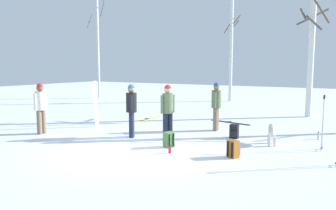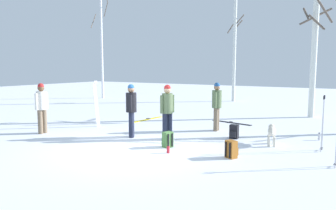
{
  "view_description": "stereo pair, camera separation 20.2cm",
  "coord_description": "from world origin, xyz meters",
  "px_view_note": "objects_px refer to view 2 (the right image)",
  "views": [
    {
      "loc": [
        5.26,
        -7.17,
        2.27
      ],
      "look_at": [
        -0.13,
        2.04,
        1.0
      ],
      "focal_mm": 34.61,
      "sensor_mm": 36.0,
      "label": 1
    },
    {
      "loc": [
        5.43,
        -7.07,
        2.27
      ],
      "look_at": [
        -0.13,
        2.04,
        1.0
      ],
      "focal_mm": 34.61,
      "sensor_mm": 36.0,
      "label": 2
    }
  ],
  "objects_px": {
    "ski_pair_lying_0": "(231,123)",
    "backpack_2": "(168,140)",
    "person_0": "(167,108)",
    "person_2": "(217,103)",
    "backpack_0": "(231,149)",
    "birch_tree_2": "(315,36)",
    "ski_pair_lying_1": "(148,119)",
    "dog": "(272,132)",
    "ski_poles_0": "(323,122)",
    "backpack_1": "(234,132)",
    "person_3": "(42,105)",
    "person_1": "(131,107)",
    "water_bottle_0": "(319,137)",
    "birch_tree_1": "(234,49)",
    "ski_pair_planted_0": "(96,104)",
    "water_bottle_1": "(168,149)",
    "birch_tree_0": "(102,42)"
  },
  "relations": [
    {
      "from": "ski_pair_lying_0",
      "to": "ski_poles_0",
      "type": "relative_size",
      "value": 1.18
    },
    {
      "from": "ski_pair_lying_0",
      "to": "backpack_2",
      "type": "xyz_separation_m",
      "value": [
        -0.13,
        -4.75,
        0.2
      ]
    },
    {
      "from": "ski_pair_lying_0",
      "to": "water_bottle_0",
      "type": "bearing_deg",
      "value": -24.34
    },
    {
      "from": "ski_pair_lying_0",
      "to": "birch_tree_0",
      "type": "distance_m",
      "value": 13.4
    },
    {
      "from": "ski_pair_lying_1",
      "to": "water_bottle_1",
      "type": "relative_size",
      "value": 9.01
    },
    {
      "from": "backpack_2",
      "to": "person_0",
      "type": "bearing_deg",
      "value": 121.82
    },
    {
      "from": "birch_tree_1",
      "to": "ski_pair_lying_1",
      "type": "bearing_deg",
      "value": -93.31
    },
    {
      "from": "ski_pair_lying_1",
      "to": "person_0",
      "type": "bearing_deg",
      "value": -45.78
    },
    {
      "from": "ski_pair_planted_0",
      "to": "ski_poles_0",
      "type": "distance_m",
      "value": 7.73
    },
    {
      "from": "water_bottle_1",
      "to": "birch_tree_0",
      "type": "relative_size",
      "value": 0.03
    },
    {
      "from": "person_0",
      "to": "ski_pair_lying_1",
      "type": "height_order",
      "value": "person_0"
    },
    {
      "from": "person_0",
      "to": "person_3",
      "type": "height_order",
      "value": "same"
    },
    {
      "from": "ski_pair_lying_1",
      "to": "backpack_1",
      "type": "bearing_deg",
      "value": -19.81
    },
    {
      "from": "person_0",
      "to": "backpack_0",
      "type": "relative_size",
      "value": 3.9
    },
    {
      "from": "ski_pair_lying_1",
      "to": "water_bottle_0",
      "type": "xyz_separation_m",
      "value": [
        6.79,
        -0.46,
        0.1
      ]
    },
    {
      "from": "birch_tree_2",
      "to": "person_3",
      "type": "bearing_deg",
      "value": -130.28
    },
    {
      "from": "person_2",
      "to": "water_bottle_0",
      "type": "relative_size",
      "value": 7.21
    },
    {
      "from": "birch_tree_2",
      "to": "person_2",
      "type": "bearing_deg",
      "value": -115.46
    },
    {
      "from": "person_3",
      "to": "backpack_1",
      "type": "height_order",
      "value": "person_3"
    },
    {
      "from": "backpack_0",
      "to": "dog",
      "type": "bearing_deg",
      "value": 74.69
    },
    {
      "from": "ski_poles_0",
      "to": "backpack_1",
      "type": "height_order",
      "value": "ski_poles_0"
    },
    {
      "from": "person_2",
      "to": "birch_tree_1",
      "type": "distance_m",
      "value": 10.53
    },
    {
      "from": "person_3",
      "to": "ski_pair_planted_0",
      "type": "height_order",
      "value": "ski_pair_planted_0"
    },
    {
      "from": "ski_pair_lying_1",
      "to": "birch_tree_0",
      "type": "height_order",
      "value": "birch_tree_0"
    },
    {
      "from": "backpack_0",
      "to": "backpack_2",
      "type": "height_order",
      "value": "same"
    },
    {
      "from": "backpack_0",
      "to": "water_bottle_0",
      "type": "xyz_separation_m",
      "value": [
        1.63,
        3.28,
        -0.1
      ]
    },
    {
      "from": "dog",
      "to": "water_bottle_1",
      "type": "relative_size",
      "value": 4.1
    },
    {
      "from": "ski_pair_lying_0",
      "to": "backpack_0",
      "type": "relative_size",
      "value": 4.05
    },
    {
      "from": "dog",
      "to": "ski_poles_0",
      "type": "xyz_separation_m",
      "value": [
        1.33,
        -0.0,
        0.42
      ]
    },
    {
      "from": "backpack_0",
      "to": "birch_tree_2",
      "type": "xyz_separation_m",
      "value": [
        0.75,
        8.12,
        3.38
      ]
    },
    {
      "from": "ski_pair_lying_0",
      "to": "backpack_2",
      "type": "relative_size",
      "value": 4.05
    },
    {
      "from": "person_0",
      "to": "backpack_0",
      "type": "distance_m",
      "value": 2.78
    },
    {
      "from": "person_1",
      "to": "backpack_0",
      "type": "relative_size",
      "value": 3.9
    },
    {
      "from": "ski_pair_planted_0",
      "to": "birch_tree_2",
      "type": "distance_m",
      "value": 9.84
    },
    {
      "from": "person_1",
      "to": "person_3",
      "type": "distance_m",
      "value": 3.16
    },
    {
      "from": "ski_pair_planted_0",
      "to": "water_bottle_1",
      "type": "xyz_separation_m",
      "value": [
        4.27,
        -1.8,
        -0.77
      ]
    },
    {
      "from": "person_1",
      "to": "person_2",
      "type": "height_order",
      "value": "same"
    },
    {
      "from": "backpack_0",
      "to": "water_bottle_1",
      "type": "relative_size",
      "value": 2.06
    },
    {
      "from": "ski_pair_planted_0",
      "to": "backpack_2",
      "type": "height_order",
      "value": "ski_pair_planted_0"
    },
    {
      "from": "dog",
      "to": "ski_pair_lying_1",
      "type": "height_order",
      "value": "dog"
    },
    {
      "from": "backpack_2",
      "to": "birch_tree_2",
      "type": "height_order",
      "value": "birch_tree_2"
    },
    {
      "from": "person_2",
      "to": "dog",
      "type": "distance_m",
      "value": 2.54
    },
    {
      "from": "person_0",
      "to": "backpack_1",
      "type": "bearing_deg",
      "value": 32.76
    },
    {
      "from": "person_3",
      "to": "birch_tree_1",
      "type": "xyz_separation_m",
      "value": [
        1.94,
        13.34,
        2.42
      ]
    },
    {
      "from": "ski_pair_lying_1",
      "to": "backpack_1",
      "type": "distance_m",
      "value": 4.74
    },
    {
      "from": "person_3",
      "to": "water_bottle_0",
      "type": "height_order",
      "value": "person_3"
    },
    {
      "from": "person_2",
      "to": "birch_tree_1",
      "type": "bearing_deg",
      "value": 106.74
    },
    {
      "from": "person_0",
      "to": "person_2",
      "type": "xyz_separation_m",
      "value": [
        0.8,
        2.03,
        0.0
      ]
    },
    {
      "from": "ski_pair_lying_1",
      "to": "ski_pair_planted_0",
      "type": "bearing_deg",
      "value": -106.35
    },
    {
      "from": "ski_pair_planted_0",
      "to": "ski_pair_lying_1",
      "type": "bearing_deg",
      "value": 73.65
    }
  ]
}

